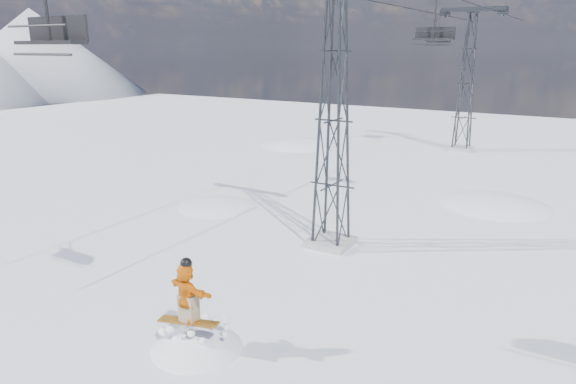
% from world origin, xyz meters
% --- Properties ---
extents(ground, '(120.00, 120.00, 0.00)m').
position_xyz_m(ground, '(0.00, 0.00, 0.00)').
color(ground, white).
rests_on(ground, ground).
extents(snow_terrain, '(39.00, 37.00, 22.00)m').
position_xyz_m(snow_terrain, '(-4.77, 21.24, -9.59)').
color(snow_terrain, white).
rests_on(snow_terrain, ground).
extents(lift_tower_near, '(5.20, 1.80, 11.43)m').
position_xyz_m(lift_tower_near, '(0.80, 8.00, 5.47)').
color(lift_tower_near, '#999999').
rests_on(lift_tower_near, ground).
extents(lift_tower_far, '(5.20, 1.80, 11.43)m').
position_xyz_m(lift_tower_far, '(0.80, 33.00, 5.47)').
color(lift_tower_far, '#999999').
rests_on(lift_tower_far, ground).
extents(haul_cables, '(4.46, 51.00, 0.06)m').
position_xyz_m(haul_cables, '(0.80, 19.50, 10.85)').
color(haul_cables, black).
rests_on(haul_cables, ground).
extents(lift_chair_near, '(2.12, 0.61, 2.63)m').
position_xyz_m(lift_chair_near, '(-1.40, -2.99, 8.74)').
color(lift_chair_near, black).
rests_on(lift_chair_near, ground).
extents(lift_chair_mid, '(1.89, 0.54, 2.34)m').
position_xyz_m(lift_chair_mid, '(3.00, 14.14, 8.98)').
color(lift_chair_mid, black).
rests_on(lift_chair_mid, ground).
extents(lift_chair_far, '(1.90, 0.55, 2.35)m').
position_xyz_m(lift_chair_far, '(-1.40, 31.60, 8.97)').
color(lift_chair_far, black).
rests_on(lift_chair_far, ground).
extents(lift_chair_extra, '(1.80, 0.52, 2.24)m').
position_xyz_m(lift_chair_extra, '(-1.40, 30.72, 9.06)').
color(lift_chair_extra, black).
rests_on(lift_chair_extra, ground).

